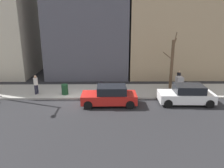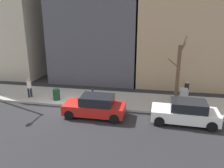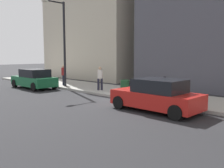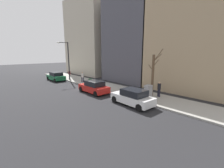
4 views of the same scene
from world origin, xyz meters
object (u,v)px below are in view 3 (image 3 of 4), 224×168
(parked_car_red, at_px, (157,96))
(office_tower_right, at_px, (115,8))
(trash_bin, at_px, (125,87))
(parked_car_green, at_px, (34,79))
(pedestrian_far_corner, at_px, (64,74))
(streetlamp, at_px, (61,37))
(parking_meter, at_px, (164,86))
(pedestrian_midblock, at_px, (100,77))

(parked_car_red, distance_m, office_tower_right, 21.43)
(trash_bin, height_order, office_tower_right, office_tower_right)
(trash_bin, bearing_deg, office_tower_right, 46.41)
(parked_car_green, bearing_deg, parked_car_red, -90.91)
(parked_car_red, height_order, pedestrian_far_corner, pedestrian_far_corner)
(parked_car_red, bearing_deg, streetlamp, 81.22)
(parking_meter, bearing_deg, pedestrian_far_corner, 87.28)
(parked_car_green, bearing_deg, parking_meter, -82.36)
(parked_car_red, relative_size, pedestrian_far_corner, 2.54)
(parked_car_red, xyz_separation_m, streetlamp, (1.47, 9.87, 3.28))
(parked_car_red, distance_m, parking_meter, 1.78)
(parked_car_red, height_order, office_tower_right, office_tower_right)
(streetlamp, bearing_deg, parked_car_red, -98.49)
(parking_meter, bearing_deg, parked_car_red, -158.33)
(parked_car_red, bearing_deg, pedestrian_midblock, 70.14)
(streetlamp, bearing_deg, pedestrian_midblock, -77.38)
(parked_car_red, relative_size, pedestrian_midblock, 2.54)
(trash_bin, bearing_deg, pedestrian_midblock, 86.12)
(parked_car_green, height_order, pedestrian_far_corner, pedestrian_far_corner)
(pedestrian_far_corner, bearing_deg, office_tower_right, 159.83)
(parked_car_red, relative_size, parking_meter, 3.12)
(pedestrian_far_corner, bearing_deg, parked_car_red, 35.40)
(pedestrian_midblock, bearing_deg, parked_car_green, -42.12)
(parked_car_green, xyz_separation_m, streetlamp, (1.50, -1.69, 3.28))
(parked_car_red, height_order, pedestrian_midblock, pedestrian_midblock)
(streetlamp, xyz_separation_m, trash_bin, (0.62, -6.01, -3.42))
(streetlamp, xyz_separation_m, office_tower_right, (11.47, 5.39, 4.38))
(pedestrian_far_corner, distance_m, office_tower_right, 13.87)
(pedestrian_midblock, relative_size, pedestrian_far_corner, 1.00)
(trash_bin, distance_m, pedestrian_midblock, 2.55)
(pedestrian_midblock, bearing_deg, office_tower_right, -115.99)
(trash_bin, bearing_deg, parked_car_red, -118.43)
(parked_car_green, xyz_separation_m, pedestrian_far_corner, (2.14, -0.94, 0.35))
(parked_car_red, bearing_deg, parked_car_green, 89.82)
(parked_car_red, height_order, parked_car_green, same)
(office_tower_right, bearing_deg, parking_meter, -127.73)
(pedestrian_midblock, height_order, office_tower_right, office_tower_right)
(parked_car_red, height_order, streetlamp, streetlamp)
(pedestrian_midblock, distance_m, pedestrian_far_corner, 4.27)
(parked_car_red, bearing_deg, parking_meter, 21.38)
(parked_car_green, relative_size, parking_meter, 3.13)
(pedestrian_midblock, bearing_deg, pedestrian_far_corner, -63.84)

